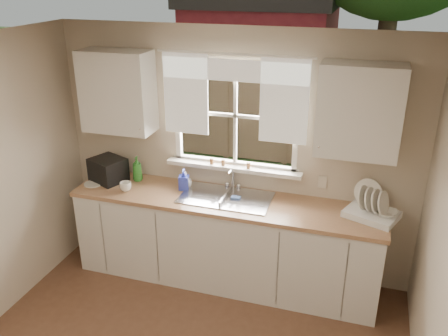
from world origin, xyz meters
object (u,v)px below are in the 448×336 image
(dish_rack, at_px, (372,210))
(black_appliance, at_px, (108,170))
(soap_bottle_a, at_px, (137,169))
(cup, at_px, (126,187))

(dish_rack, height_order, black_appliance, dish_rack)
(soap_bottle_a, xyz_separation_m, black_appliance, (-0.29, -0.09, -0.01))
(cup, distance_m, black_appliance, 0.34)
(cup, relative_size, black_appliance, 0.35)
(soap_bottle_a, height_order, cup, soap_bottle_a)
(black_appliance, bearing_deg, cup, -8.57)
(soap_bottle_a, distance_m, black_appliance, 0.30)
(dish_rack, xyz_separation_m, black_appliance, (-2.64, -0.00, 0.05))
(cup, height_order, black_appliance, black_appliance)
(soap_bottle_a, xyz_separation_m, cup, (-0.00, -0.27, -0.09))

